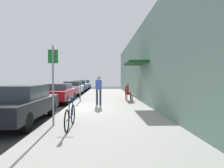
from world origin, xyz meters
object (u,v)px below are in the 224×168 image
parked_car_2 (73,88)px  seated_patron_1 (128,90)px  bicycle_0 (70,116)px  cafe_chair_0 (129,94)px  parked_car_4 (85,84)px  parked_car_0 (20,103)px  parking_meter (80,90)px  street_sign (53,79)px  parked_car_3 (80,86)px  pedestrian_standing (99,88)px  cafe_chair_1 (127,93)px  parked_car_1 (58,93)px

parked_car_2 → seated_patron_1: 7.44m
bicycle_0 → cafe_chair_0: bearing=68.4°
parked_car_2 → parked_car_4: size_ratio=1.00×
parked_car_0 → parking_meter: parking_meter is taller
parking_meter → cafe_chair_0: (3.25, 0.04, -0.26)m
seated_patron_1 → street_sign: bearing=-114.9°
parked_car_3 → pedestrian_standing: (2.83, -13.41, 0.38)m
parked_car_2 → pedestrian_standing: (2.83, -7.91, 0.40)m
parked_car_4 → seated_patron_1: parked_car_4 is taller
cafe_chair_1 → cafe_chair_0: bearing=-90.0°
parked_car_1 → parking_meter: bearing=-16.5°
parking_meter → seated_patron_1: size_ratio=1.02×
parked_car_2 → bicycle_0: bearing=-80.9°
parked_car_4 → cafe_chair_1: bearing=-74.1°
parked_car_1 → parking_meter: 1.63m
parked_car_0 → parked_car_4: bearing=90.0°
parking_meter → cafe_chair_1: parking_meter is taller
parked_car_3 → cafe_chair_0: (4.80, -11.89, -0.11)m
street_sign → parked_car_2: bearing=96.7°
pedestrian_standing → cafe_chair_0: bearing=37.6°
parked_car_0 → bicycle_0: bearing=-32.1°
parked_car_0 → parked_car_3: size_ratio=1.00×
parked_car_1 → cafe_chair_0: bearing=-5.0°
parked_car_0 → bicycle_0: 2.50m
parked_car_3 → seated_patron_1: bearing=-66.4°
parked_car_0 → seated_patron_1: 7.91m
parked_car_4 → bicycle_0: bearing=-85.1°
bicycle_0 → cafe_chair_1: bicycle_0 is taller
parked_car_2 → parked_car_3: (0.00, 5.50, 0.02)m
street_sign → bicycle_0: street_sign is taller
pedestrian_standing → parked_car_1: bearing=145.6°
parked_car_1 → cafe_chair_0: parked_car_1 is taller
street_sign → cafe_chair_1: bearing=65.5°
parked_car_4 → bicycle_0: 24.55m
parking_meter → cafe_chair_1: size_ratio=1.52×
parking_meter → cafe_chair_1: bearing=14.0°
parked_car_3 → seated_patron_1: (4.86, -11.13, 0.08)m
parked_car_1 → pedestrian_standing: bearing=-34.4°
parked_car_2 → cafe_chair_1: size_ratio=5.06×
parked_car_4 → parked_car_0: bearing=-90.0°
bicycle_0 → parking_meter: bearing=94.7°
bicycle_0 → pedestrian_standing: bearing=82.2°
parked_car_3 → pedestrian_standing: 13.71m
street_sign → pedestrian_standing: bearing=75.0°
parked_car_4 → pedestrian_standing: pedestrian_standing is taller
bicycle_0 → parked_car_1: bearing=106.3°
cafe_chair_0 → pedestrian_standing: bearing=-142.4°
parked_car_2 → pedestrian_standing: 8.41m
parked_car_1 → parking_meter: size_ratio=3.33×
parked_car_1 → cafe_chair_0: (4.80, -0.42, -0.07)m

